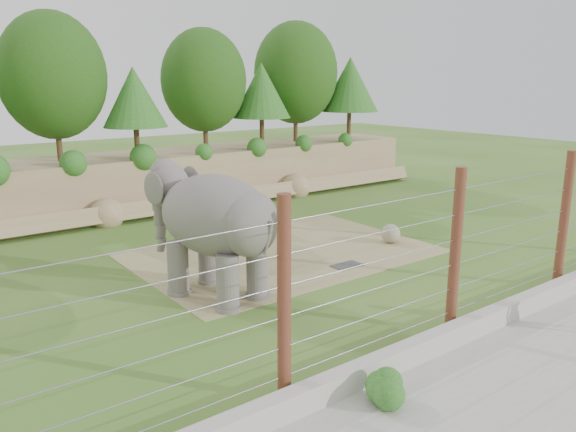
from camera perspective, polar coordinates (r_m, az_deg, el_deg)
ground at (r=17.23m, az=4.04°, el=-6.44°), size 90.00×90.00×0.00m
back_embankment at (r=27.33m, az=-12.78°, el=9.27°), size 30.00×5.52×8.77m
dirt_patch at (r=19.73m, az=-0.59°, el=-3.73°), size 10.00×7.00×0.02m
drain_grate at (r=18.42m, az=6.02°, el=-5.01°), size 1.00×0.60×0.03m
elephant at (r=15.49m, az=-7.31°, el=-1.82°), size 3.01×4.81×3.62m
stone_ball at (r=21.12m, az=10.38°, el=-1.76°), size 0.71×0.71×0.71m
retaining_wall at (r=14.05m, az=17.81°, el=-10.81°), size 26.00×0.35×0.50m
walkway at (r=13.26m, az=24.98°, el=-14.20°), size 26.00×4.00×0.01m
barrier_fence at (r=13.71m, az=16.64°, el=-3.51°), size 20.26×0.26×4.00m
walkway_shrub at (r=11.03m, az=10.03°, el=-16.91°), size 0.67×0.67×0.67m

